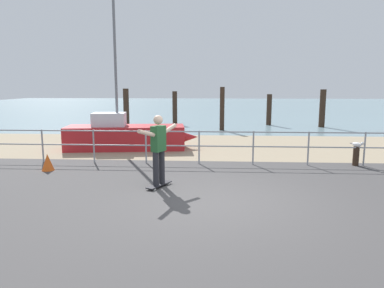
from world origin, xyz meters
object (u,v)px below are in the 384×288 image
(skateboarder, at_px, (159,146))
(sailboat, at_px, (130,136))
(traffic_cone, at_px, (48,163))
(skateboard, at_px, (159,185))
(bollard_short, at_px, (356,156))
(seagull, at_px, (357,144))

(skateboarder, bearing_deg, sailboat, 110.40)
(sailboat, xyz_separation_m, traffic_cone, (-1.52, -3.62, -0.28))
(skateboard, distance_m, skateboarder, 0.95)
(skateboard, distance_m, bollard_short, 6.18)
(seagull, bearing_deg, skateboarder, -154.73)
(skateboarder, xyz_separation_m, seagull, (5.58, 2.64, -0.35))
(seagull, bearing_deg, traffic_cone, -172.52)
(bollard_short, relative_size, seagull, 1.32)
(seagull, bearing_deg, sailboat, 161.93)
(sailboat, height_order, bollard_short, sailboat)
(traffic_cone, bearing_deg, seagull, 7.48)
(skateboarder, bearing_deg, traffic_cone, 156.89)
(sailboat, relative_size, skateboarder, 3.50)
(seagull, bearing_deg, skateboard, -154.73)
(bollard_short, xyz_separation_m, seagull, (0.01, -0.01, 0.37))
(bollard_short, relative_size, traffic_cone, 1.18)
(skateboarder, bearing_deg, bollard_short, 25.43)
(skateboard, height_order, seagull, seagull)
(skateboarder, distance_m, bollard_short, 6.22)
(sailboat, relative_size, traffic_cone, 11.56)
(skateboard, xyz_separation_m, seagull, (5.58, 2.64, 0.60))
(sailboat, bearing_deg, traffic_cone, -112.82)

